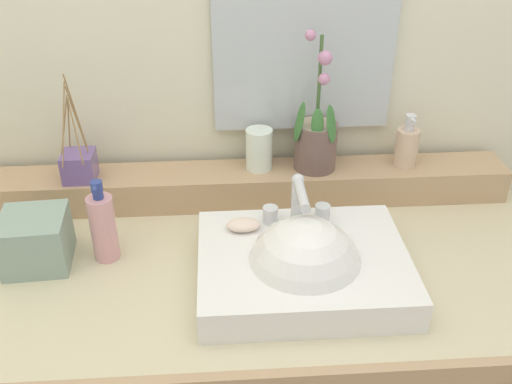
# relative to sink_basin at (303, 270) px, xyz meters

# --- Properties ---
(wall_back) EXTENTS (3.36, 0.20, 2.52)m
(wall_back) POSITION_rel_sink_basin_xyz_m (-0.15, 0.50, 0.33)
(wall_back) COLOR beige
(wall_back) RESTS_ON ground
(back_ledge) EXTENTS (1.37, 0.12, 0.08)m
(back_ledge) POSITION_rel_sink_basin_xyz_m (-0.15, 0.32, 0.01)
(back_ledge) COLOR tan
(back_ledge) RESTS_ON vanity_cabinet
(sink_basin) EXTENTS (0.41, 0.32, 0.26)m
(sink_basin) POSITION_rel_sink_basin_xyz_m (0.00, 0.00, 0.00)
(sink_basin) COLOR white
(sink_basin) RESTS_ON vanity_cabinet
(soap_bar) EXTENTS (0.07, 0.04, 0.02)m
(soap_bar) POSITION_rel_sink_basin_xyz_m (-0.11, 0.10, 0.05)
(soap_bar) COLOR beige
(soap_bar) RESTS_ON sink_basin
(potted_plant) EXTENTS (0.11, 0.11, 0.33)m
(potted_plant) POSITION_rel_sink_basin_xyz_m (0.07, 0.33, 0.12)
(potted_plant) COLOR brown
(potted_plant) RESTS_ON back_ledge
(soap_dispenser) EXTENTS (0.05, 0.06, 0.13)m
(soap_dispenser) POSITION_rel_sink_basin_xyz_m (0.29, 0.33, 0.10)
(soap_dispenser) COLOR beige
(soap_dispenser) RESTS_ON back_ledge
(tumbler_cup) EXTENTS (0.06, 0.06, 0.10)m
(tumbler_cup) POSITION_rel_sink_basin_xyz_m (-0.06, 0.33, 0.10)
(tumbler_cup) COLOR silver
(tumbler_cup) RESTS_ON back_ledge
(reed_diffuser) EXTENTS (0.07, 0.09, 0.25)m
(reed_diffuser) POSITION_rel_sink_basin_xyz_m (-0.48, 0.31, 0.08)
(reed_diffuser) COLOR #72589A
(reed_diffuser) RESTS_ON back_ledge
(lotion_bottle) EXTENTS (0.05, 0.06, 0.18)m
(lotion_bottle) POSITION_rel_sink_basin_xyz_m (-0.40, 0.11, 0.04)
(lotion_bottle) COLOR #D5979E
(lotion_bottle) RESTS_ON vanity_cabinet
(tissue_box) EXTENTS (0.14, 0.14, 0.11)m
(tissue_box) POSITION_rel_sink_basin_xyz_m (-0.54, 0.11, 0.02)
(tissue_box) COLOR #86A192
(tissue_box) RESTS_ON vanity_cabinet
(mirror) EXTENTS (0.42, 0.02, 0.50)m
(mirror) POSITION_rel_sink_basin_xyz_m (0.04, 0.39, 0.38)
(mirror) COLOR silver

